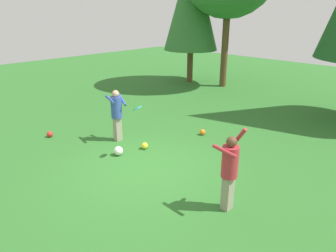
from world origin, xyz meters
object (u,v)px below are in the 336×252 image
Objects in this scene: person_catcher at (117,111)px; ball_orange at (203,132)px; ball_yellow at (145,146)px; frisbee at (137,108)px; ball_white at (118,151)px; ball_red at (50,134)px; person_thrower at (230,167)px.

person_catcher is 2.95m from ball_orange.
ball_yellow reaches higher than ball_orange.
ball_orange is at bearing 84.95° from frisbee.
ball_white reaches higher than ball_red.
person_catcher is 8.13× the size of ball_yellow.
person_catcher is at bearing 166.25° from frisbee.
ball_white is 0.85m from ball_yellow.
ball_red is at bearing -161.64° from frisbee.
ball_red is at bearing -133.40° from ball_orange.
person_thrower is 5.62× the size of frisbee.
ball_orange is at bearing 67.20° from person_catcher.
frisbee is 1.50m from ball_yellow.
person_thrower is 3.69m from ball_yellow.
ball_red is (-1.82, -1.44, -0.88)m from person_catcher.
person_thrower reaches higher than ball_white.
ball_orange is at bearing 75.25° from ball_white.
person_thrower is 1.11× the size of person_catcher.
person_catcher is 1.43m from ball_yellow.
ball_orange and ball_red have the same top height.
person_catcher is 8.43× the size of ball_red.
person_thrower is at bearing 6.17° from person_catcher.
ball_orange is 2.18m from ball_yellow.
ball_white is 2.83m from ball_red.
ball_yellow is at bearing 122.43° from frisbee.
ball_red is 3.34m from ball_yellow.
person_catcher is at bearing -126.55° from ball_orange.
ball_yellow is at bearing 28.36° from ball_red.
frisbee is (1.44, -0.35, 0.50)m from person_catcher.
ball_orange is 0.96× the size of ball_yellow.
person_thrower is at bearing 0.83° from ball_white.
ball_white is 3.03m from ball_orange.
frisbee is 2.96m from ball_orange.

